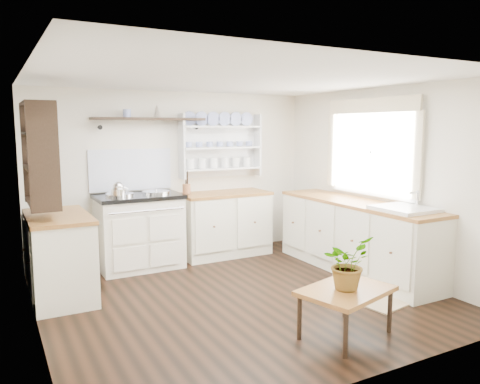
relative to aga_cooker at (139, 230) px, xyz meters
name	(u,v)px	position (x,y,z in m)	size (l,w,h in m)	color
floor	(241,296)	(0.64, -1.57, -0.49)	(4.00, 3.80, 0.01)	black
wall_back	(176,175)	(0.64, 0.33, 0.66)	(4.00, 0.02, 2.30)	silver
wall_right	(382,181)	(2.64, -1.57, 0.66)	(0.02, 3.80, 2.30)	silver
wall_left	(32,206)	(-1.36, -1.57, 0.66)	(0.02, 3.80, 2.30)	silver
ceiling	(241,78)	(0.64, -1.57, 1.81)	(4.00, 3.80, 0.01)	white
window	(371,147)	(2.59, -1.42, 1.08)	(0.08, 1.55, 1.22)	white
aga_cooker	(139,230)	(0.00, 0.00, 0.00)	(1.07, 0.74, 0.99)	white
back_cabinets	(224,223)	(1.24, 0.03, -0.03)	(1.27, 0.63, 0.90)	silver
right_cabinets	(356,236)	(2.34, -1.47, -0.03)	(0.62, 2.43, 0.90)	silver
belfast_sink	(404,219)	(2.34, -2.22, 0.31)	(0.55, 0.60, 0.45)	white
left_cabinets	(60,255)	(-1.06, -0.67, -0.03)	(0.62, 1.13, 0.90)	silver
plate_rack	(219,145)	(1.29, 0.29, 1.07)	(1.20, 0.22, 0.90)	white
high_shelf	(150,120)	(0.24, 0.21, 1.42)	(1.50, 0.29, 0.16)	black
left_shelving	(39,153)	(-1.20, -0.67, 1.06)	(0.28, 0.80, 1.05)	black
kettle	(118,191)	(-0.28, -0.12, 0.55)	(0.17, 0.17, 0.21)	silver
utensil_crock	(187,189)	(0.71, 0.11, 0.49)	(0.11, 0.11, 0.13)	brown
center_table	(346,294)	(0.99, -2.85, -0.11)	(0.91, 0.75, 0.43)	brown
potted_plant	(347,263)	(0.99, -2.85, 0.17)	(0.41, 0.36, 0.46)	#3F7233
floor_rug	(367,296)	(1.84, -2.23, -0.48)	(0.55, 0.85, 0.02)	#967457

